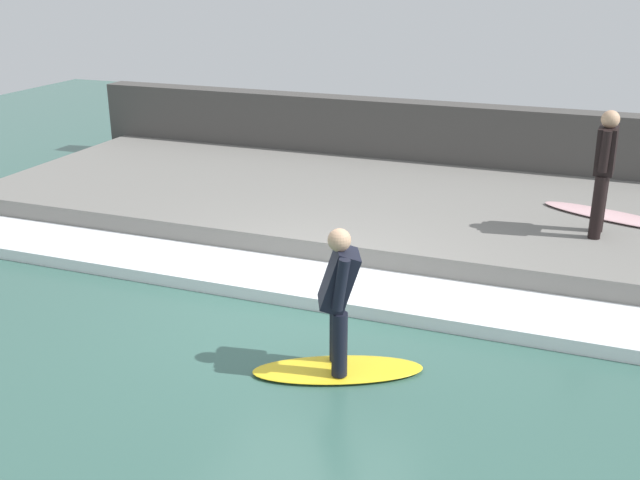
{
  "coord_description": "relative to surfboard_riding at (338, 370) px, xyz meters",
  "views": [
    {
      "loc": [
        -7.09,
        -2.88,
        3.72
      ],
      "look_at": [
        0.51,
        0.0,
        0.7
      ],
      "focal_mm": 42.0,
      "sensor_mm": 36.0,
      "label": 1
    }
  ],
  "objects": [
    {
      "name": "ground_plane",
      "position": [
        1.11,
        0.8,
        -0.03
      ],
      "size": [
        28.0,
        28.0,
        0.0
      ],
      "primitive_type": "plane",
      "color": "#386056"
    },
    {
      "name": "concrete_ledge",
      "position": [
        4.47,
        0.8,
        0.17
      ],
      "size": [
        4.4,
        12.38,
        0.41
      ],
      "primitive_type": "cube",
      "color": "slate",
      "rests_on": "ground_plane"
    },
    {
      "name": "back_wall",
      "position": [
        6.92,
        0.8,
        0.68
      ],
      "size": [
        0.5,
        13.0,
        1.42
      ],
      "primitive_type": "cube",
      "color": "#474442",
      "rests_on": "ground_plane"
    },
    {
      "name": "wave_foam_crest",
      "position": [
        1.72,
        0.8,
        0.05
      ],
      "size": [
        1.09,
        11.76,
        0.16
      ],
      "primitive_type": "cube",
      "color": "white",
      "rests_on": "ground_plane"
    },
    {
      "name": "surfboard_riding",
      "position": [
        0.0,
        0.0,
        0.0
      ],
      "size": [
        1.17,
        1.73,
        0.06
      ],
      "color": "yellow",
      "rests_on": "ground_plane"
    },
    {
      "name": "surfer_riding",
      "position": [
        -0.0,
        -0.0,
        0.82
      ],
      "size": [
        0.49,
        0.5,
        1.41
      ],
      "color": "black",
      "rests_on": "surfboard_riding"
    },
    {
      "name": "surfer_waiting_near",
      "position": [
        3.81,
        -2.19,
        1.29
      ],
      "size": [
        0.55,
        0.26,
        1.62
      ],
      "color": "black",
      "rests_on": "concrete_ledge"
    },
    {
      "name": "surfboard_waiting_near",
      "position": [
        4.58,
        -2.42,
        0.41
      ],
      "size": [
        1.14,
        2.07,
        0.06
      ],
      "color": "beige",
      "rests_on": "concrete_ledge"
    }
  ]
}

